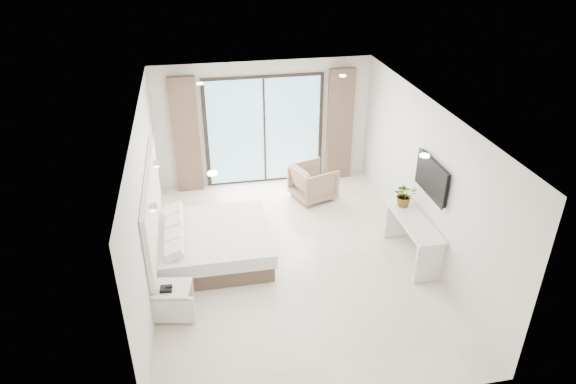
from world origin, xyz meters
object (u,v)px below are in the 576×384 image
nightstand (172,302)px  console_desk (413,231)px  armchair (313,181)px  bed (212,244)px

nightstand → console_desk: bearing=19.9°
nightstand → console_desk: size_ratio=0.43×
console_desk → armchair: size_ratio=1.86×
nightstand → console_desk: 4.13m
nightstand → armchair: 4.26m
bed → nightstand: size_ratio=2.99×
armchair → bed: bearing=110.1°
armchair → nightstand: bearing=119.0°
bed → console_desk: size_ratio=1.28×
nightstand → bed: bearing=73.7°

